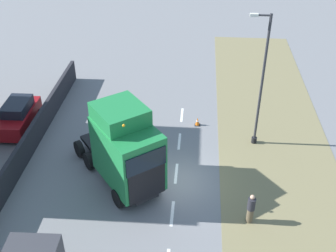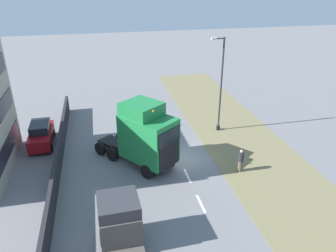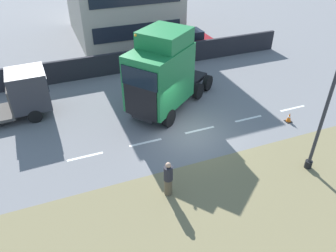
# 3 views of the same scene
# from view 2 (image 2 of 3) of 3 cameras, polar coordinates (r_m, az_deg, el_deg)

# --- Properties ---
(ground_plane) EXTENTS (120.00, 120.00, 0.00)m
(ground_plane) POSITION_cam_2_polar(r_m,az_deg,el_deg) (25.77, 1.91, -5.60)
(ground_plane) COLOR slate
(ground_plane) RESTS_ON ground
(grass_verge) EXTENTS (7.00, 44.00, 0.01)m
(grass_verge) POSITION_cam_2_polar(r_m,az_deg,el_deg) (27.68, 14.08, -4.06)
(grass_verge) COLOR olive
(grass_verge) RESTS_ON ground
(lane_markings) EXTENTS (0.16, 14.60, 0.00)m
(lane_markings) POSITION_cam_2_polar(r_m,az_deg,el_deg) (26.35, 1.54, -4.83)
(lane_markings) COLOR white
(lane_markings) RESTS_ON ground
(boundary_wall) EXTENTS (0.25, 24.00, 1.59)m
(boundary_wall) POSITION_cam_2_polar(r_m,az_deg,el_deg) (24.99, -18.63, -6.00)
(boundary_wall) COLOR #232328
(boundary_wall) RESTS_ON ground
(lorry_cab) EXTENTS (6.08, 6.83, 5.11)m
(lorry_cab) POSITION_cam_2_polar(r_m,az_deg,el_deg) (23.65, -3.91, -1.76)
(lorry_cab) COLOR black
(lorry_cab) RESTS_ON ground
(flatbed_truck) EXTENTS (2.33, 6.05, 2.80)m
(flatbed_truck) POSITION_cam_2_polar(r_m,az_deg,el_deg) (17.61, -8.27, -16.87)
(flatbed_truck) COLOR #333338
(flatbed_truck) RESTS_ON ground
(parked_car) EXTENTS (1.92, 4.29, 1.93)m
(parked_car) POSITION_cam_2_polar(r_m,az_deg,el_deg) (29.26, -21.24, -1.36)
(parked_car) COLOR maroon
(parked_car) RESTS_ON ground
(lamp_post) EXTENTS (1.29, 0.34, 8.41)m
(lamp_post) POSITION_cam_2_polar(r_m,az_deg,el_deg) (29.06, 9.06, 6.25)
(lamp_post) COLOR black
(lamp_post) RESTS_ON ground
(pedestrian) EXTENTS (0.39, 0.39, 1.76)m
(pedestrian) POSITION_cam_2_polar(r_m,az_deg,el_deg) (24.30, 12.54, -5.94)
(pedestrian) COLOR brown
(pedestrian) RESTS_ON ground
(traffic_cone_lead) EXTENTS (0.36, 0.36, 0.58)m
(traffic_cone_lead) POSITION_cam_2_polar(r_m,az_deg,el_deg) (30.94, 1.26, 0.56)
(traffic_cone_lead) COLOR black
(traffic_cone_lead) RESTS_ON ground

